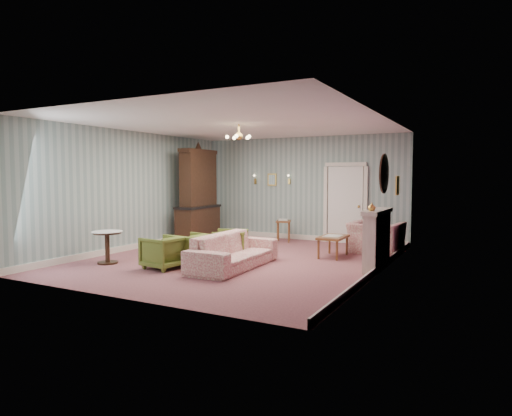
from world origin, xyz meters
The scene contains 27 objects.
floor centered at (0.00, 0.00, 0.00)m, with size 7.00×7.00×0.00m, color #99595E.
ceiling centered at (0.00, 0.00, 2.90)m, with size 7.00×7.00×0.00m, color white.
wall_back centered at (0.00, 3.50, 1.45)m, with size 6.00×6.00×0.00m, color gray.
wall_front centered at (0.00, -3.50, 1.45)m, with size 6.00×6.00×0.00m, color gray.
wall_left centered at (-3.00, 0.00, 1.45)m, with size 7.00×7.00×0.00m, color gray.
wall_right centered at (3.00, 0.00, 1.45)m, with size 7.00×7.00×0.00m, color gray.
wall_right_floral centered at (2.98, 0.00, 1.45)m, with size 7.00×7.00×0.00m, color #C26186.
door centered at (1.30, 3.46, 1.08)m, with size 1.12×0.12×2.16m, color white, non-canonical shape.
olive_chair_a centered at (-0.83, -1.52, 0.35)m, with size 0.69×0.64×0.70m, color #5F6F26.
olive_chair_b centered at (-0.60, -0.95, 0.35)m, with size 0.68×0.64×0.70m, color #5F6F26.
olive_chair_c centered at (-0.21, -0.03, 0.36)m, with size 0.69×0.65×0.71m, color #5F6F26.
sofa_chintz centered at (0.33, -0.79, 0.45)m, with size 2.29×0.67×0.89m, color #AC4554.
wingback_chair centered at (2.43, 2.16, 0.49)m, with size 1.13×0.73×0.98m, color #AC4554.
dresser centered at (-2.41, 1.89, 1.34)m, with size 0.56×1.61×2.69m, color black, non-canonical shape.
fireplace centered at (2.86, 0.40, 0.58)m, with size 0.30×1.40×1.16m, color beige, non-canonical shape.
mantel_vase centered at (2.84, 0.00, 1.23)m, with size 0.15×0.15×0.15m, color gold.
oval_mirror centered at (2.96, 0.40, 1.85)m, with size 0.04×0.76×0.84m, color white, non-canonical shape.
framed_print centered at (2.97, 1.75, 1.60)m, with size 0.04×0.34×0.42m, color gold, non-canonical shape.
coffee_table centered at (1.69, 1.26, 0.24)m, with size 0.52×0.93×0.47m, color brown, non-canonical shape.
side_table_black centered at (2.65, 1.26, 0.27)m, with size 0.36×0.36×0.54m, color black, non-canonical shape.
pedestal_table centered at (-2.17, -1.67, 0.34)m, with size 0.62×0.62×0.68m, color black, non-canonical shape.
nesting_table centered at (-0.23, 2.81, 0.32)m, with size 0.39×0.50×0.65m, color brown, non-canonical shape.
gilt_mirror_back centered at (-0.90, 3.46, 1.70)m, with size 0.28×0.06×0.36m, color gold, non-canonical shape.
sconce_left centered at (-1.45, 3.44, 1.70)m, with size 0.16×0.12×0.30m, color gold, non-canonical shape.
sconce_right centered at (-0.35, 3.44, 1.70)m, with size 0.16×0.12×0.30m, color gold, non-canonical shape.
chandelier centered at (0.00, 0.00, 2.63)m, with size 0.56×0.56×0.36m, color gold, non-canonical shape.
burgundy_cushion centered at (2.38, 2.01, 0.48)m, with size 0.38×0.10×0.38m, color maroon.
Camera 1 is at (4.83, -8.32, 1.80)m, focal length 31.50 mm.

